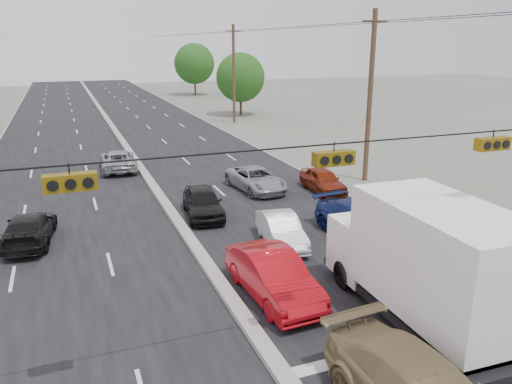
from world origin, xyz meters
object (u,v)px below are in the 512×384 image
(queue_car_d, at_px, (361,222))
(oncoming_near, at_px, (29,229))
(red_sedan, at_px, (273,276))
(queue_car_e, at_px, (323,181))
(queue_car_b, at_px, (281,230))
(tree_right_far, at_px, (194,64))
(queue_car_c, at_px, (256,179))
(queue_car_a, at_px, (203,202))
(utility_pole_right_c, at_px, (234,73))
(oncoming_far, at_px, (118,160))
(box_truck, at_px, (425,261))
(utility_pole_right_b, at_px, (370,96))
(tree_right_mid, at_px, (240,77))

(queue_car_d, distance_m, oncoming_near, 14.05)
(red_sedan, xyz_separation_m, queue_car_e, (7.46, 10.32, -0.12))
(queue_car_b, bearing_deg, tree_right_far, 86.44)
(tree_right_far, xyz_separation_m, queue_car_c, (-10.57, -54.66, -4.31))
(tree_right_far, relative_size, queue_car_a, 1.96)
(queue_car_b, bearing_deg, red_sedan, -109.59)
(utility_pole_right_c, height_order, oncoming_far, utility_pole_right_c)
(box_truck, distance_m, queue_car_e, 13.86)
(queue_car_d, xyz_separation_m, queue_car_e, (1.86, 6.79, -0.07))
(box_truck, height_order, queue_car_b, box_truck)
(utility_pole_right_b, bearing_deg, oncoming_far, 149.86)
(utility_pole_right_c, distance_m, queue_car_b, 34.07)
(oncoming_far, bearing_deg, tree_right_far, -107.25)
(box_truck, bearing_deg, queue_car_a, 109.29)
(utility_pole_right_b, bearing_deg, tree_right_far, 86.36)
(tree_right_mid, bearing_deg, box_truck, -102.64)
(queue_car_b, bearing_deg, oncoming_far, 115.16)
(queue_car_b, bearing_deg, oncoming_near, 165.72)
(utility_pole_right_c, distance_m, box_truck, 40.37)
(red_sedan, distance_m, queue_car_a, 8.69)
(queue_car_e, bearing_deg, box_truck, -103.26)
(utility_pole_right_c, relative_size, red_sedan, 2.12)
(red_sedan, bearing_deg, oncoming_near, 130.76)
(tree_right_far, distance_m, queue_car_c, 55.84)
(queue_car_d, xyz_separation_m, oncoming_far, (-8.40, 16.16, -0.06))
(tree_right_far, xyz_separation_m, red_sedan, (-14.60, -66.61, -4.18))
(box_truck, xyz_separation_m, queue_car_d, (1.99, 6.46, -1.25))
(red_sedan, relative_size, queue_car_a, 1.13)
(queue_car_e, bearing_deg, oncoming_far, 140.54)
(utility_pole_right_c, xyz_separation_m, queue_car_b, (-9.00, -32.55, -4.47))
(box_truck, bearing_deg, red_sedan, 142.96)
(queue_car_d, height_order, oncoming_near, queue_car_d)
(tree_right_mid, xyz_separation_m, queue_car_d, (-8.00, -38.09, -3.61))
(tree_right_mid, xyz_separation_m, oncoming_far, (-16.40, -21.93, -3.67))
(tree_right_far, xyz_separation_m, queue_car_b, (-12.50, -62.55, -4.32))
(oncoming_near, distance_m, oncoming_far, 12.65)
(oncoming_near, bearing_deg, oncoming_far, -106.39)
(tree_right_mid, relative_size, oncoming_near, 1.60)
(tree_right_mid, relative_size, queue_car_a, 1.71)
(utility_pole_right_c, xyz_separation_m, box_truck, (-7.49, -39.55, -3.13))
(box_truck, height_order, queue_car_d, box_truck)
(queue_car_b, xyz_separation_m, oncoming_far, (-4.90, 15.62, 0.03))
(utility_pole_right_c, relative_size, queue_car_b, 2.59)
(red_sedan, xyz_separation_m, queue_car_b, (2.10, 4.06, -0.14))
(utility_pole_right_c, distance_m, oncoming_near, 34.51)
(queue_car_c, bearing_deg, utility_pole_right_c, 67.86)
(queue_car_a, bearing_deg, utility_pole_right_c, 74.85)
(tree_right_mid, relative_size, oncoming_far, 1.49)
(red_sedan, distance_m, queue_car_b, 4.58)
(queue_car_e, distance_m, oncoming_far, 13.89)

